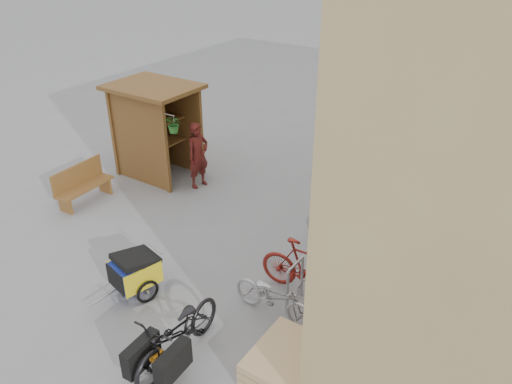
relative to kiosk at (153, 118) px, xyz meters
The scene contains 17 objects.
ground 4.39m from the kiosk, 37.02° to the right, with size 80.00×80.00×0.00m, color gray.
kiosk is the anchor object (origin of this frame).
bike_rack 5.67m from the kiosk, ahead, with size 0.05×5.35×0.86m.
pallet_stack 7.50m from the kiosk, 31.66° to the right, with size 1.00×1.20×0.40m.
bench 2.39m from the kiosk, 100.77° to the right, with size 0.52×1.48×0.92m.
shopping_carts 7.68m from the kiosk, 34.44° to the left, with size 0.53×1.46×0.95m.
child_trailer 4.95m from the kiosk, 50.95° to the right, with size 0.89×1.41×0.81m.
cargo_bike 6.68m from the kiosk, 43.75° to the right, with size 0.77×1.94×1.00m.
person_kiosk 1.55m from the kiosk, ahead, with size 0.61×0.40×1.67m, color maroon.
bike_0 6.29m from the kiosk, 28.27° to the right, with size 0.55×1.57×0.82m, color #A1A0A5.
bike_1 6.08m from the kiosk, 20.60° to the right, with size 0.50×1.77×1.06m, color maroon.
bike_2 5.92m from the kiosk, ahead, with size 0.54×1.55×0.81m, color pink.
bike_3 5.55m from the kiosk, ahead, with size 0.43×1.53×0.92m, color #A1A0A5.
bike_4 5.88m from the kiosk, ahead, with size 0.60×1.71×0.90m, color white.
bike_5 5.65m from the kiosk, ahead, with size 0.51×1.82×1.10m, color #1B596C.
bike_6 6.03m from the kiosk, 15.09° to the left, with size 0.56×1.59×0.84m, color maroon.
bike_7 6.05m from the kiosk, 17.95° to the left, with size 0.52×1.84×1.11m, color white.
Camera 1 is at (5.50, -6.00, 5.90)m, focal length 35.00 mm.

